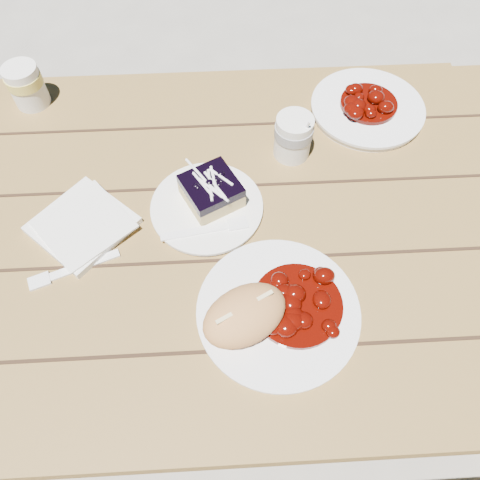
{
  "coord_description": "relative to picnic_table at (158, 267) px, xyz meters",
  "views": [
    {
      "loc": [
        0.15,
        -0.47,
        1.45
      ],
      "look_at": [
        0.17,
        -0.08,
        0.81
      ],
      "focal_mm": 35.0,
      "sensor_mm": 36.0,
      "label": 1
    }
  ],
  "objects": [
    {
      "name": "fork_table",
      "position": [
        -0.1,
        -0.08,
        0.16
      ],
      "size": [
        0.16,
        0.08,
        0.0
      ],
      "primitive_type": null,
      "rotation": [
        0.0,
        0.0,
        1.93
      ],
      "color": "white",
      "rests_on": "picnic_table"
    },
    {
      "name": "napkin_stack",
      "position": [
        -0.11,
        0.0,
        0.17
      ],
      "size": [
        0.21,
        0.21,
        0.01
      ],
      "primitive_type": "cube",
      "rotation": [
        0.0,
        0.0,
        0.83
      ],
      "color": "white",
      "rests_on": "picnic_table"
    },
    {
      "name": "second_cup",
      "position": [
        -0.25,
        0.33,
        0.21
      ],
      "size": [
        0.07,
        0.07,
        0.09
      ],
      "primitive_type": "cylinder",
      "color": "white",
      "rests_on": "picnic_table"
    },
    {
      "name": "main_plate",
      "position": [
        0.22,
        -0.18,
        0.17
      ],
      "size": [
        0.25,
        0.25,
        0.02
      ],
      "primitive_type": "cylinder",
      "color": "white",
      "rests_on": "picnic_table"
    },
    {
      "name": "second_stew",
      "position": [
        0.46,
        0.27,
        0.2
      ],
      "size": [
        0.12,
        0.12,
        0.04
      ],
      "primitive_type": null,
      "color": "#4C0802",
      "rests_on": "second_plate"
    },
    {
      "name": "goulash_stew",
      "position": [
        0.25,
        -0.18,
        0.2
      ],
      "size": [
        0.14,
        0.14,
        0.04
      ],
      "primitive_type": null,
      "color": "#4C0802",
      "rests_on": "main_plate"
    },
    {
      "name": "dessert_plate",
      "position": [
        0.11,
        0.03,
        0.17
      ],
      "size": [
        0.2,
        0.2,
        0.01
      ],
      "primitive_type": "cylinder",
      "color": "white",
      "rests_on": "picnic_table"
    },
    {
      "name": "picnic_table",
      "position": [
        0.0,
        0.0,
        0.0
      ],
      "size": [
        2.0,
        1.55,
        0.75
      ],
      "color": "brown",
      "rests_on": "ground"
    },
    {
      "name": "coffee_cup",
      "position": [
        0.28,
        0.16,
        0.21
      ],
      "size": [
        0.07,
        0.07,
        0.09
      ],
      "primitive_type": "cylinder",
      "color": "white",
      "rests_on": "picnic_table"
    },
    {
      "name": "blueberry_cake",
      "position": [
        0.12,
        0.04,
        0.2
      ],
      "size": [
        0.12,
        0.12,
        0.05
      ],
      "rotation": [
        0.0,
        0.0,
        0.47
      ],
      "color": "tan",
      "rests_on": "dessert_plate"
    },
    {
      "name": "second_plate",
      "position": [
        0.46,
        0.27,
        0.17
      ],
      "size": [
        0.23,
        0.23,
        0.02
      ],
      "primitive_type": "cylinder",
      "color": "white",
      "rests_on": "picnic_table"
    },
    {
      "name": "fork_dessert",
      "position": [
        0.09,
        -0.03,
        0.17
      ],
      "size": [
        0.16,
        0.05,
        0.0
      ],
      "primitive_type": null,
      "rotation": [
        0.0,
        0.0,
        -1.41
      ],
      "color": "white",
      "rests_on": "dessert_plate"
    },
    {
      "name": "bread_roll",
      "position": [
        0.17,
        -0.2,
        0.21
      ],
      "size": [
        0.16,
        0.14,
        0.07
      ],
      "primitive_type": "ellipsoid",
      "rotation": [
        0.0,
        0.0,
        0.49
      ],
      "color": "tan",
      "rests_on": "main_plate"
    },
    {
      "name": "ground",
      "position": [
        0.0,
        0.0,
        -0.59
      ],
      "size": [
        60.0,
        60.0,
        0.0
      ],
      "primitive_type": "plane",
      "color": "gray",
      "rests_on": "ground"
    }
  ]
}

